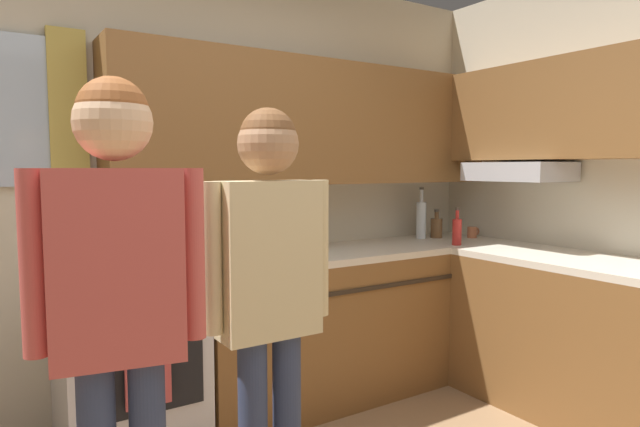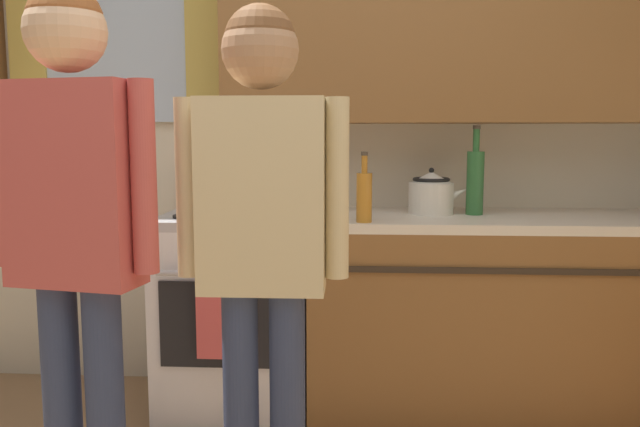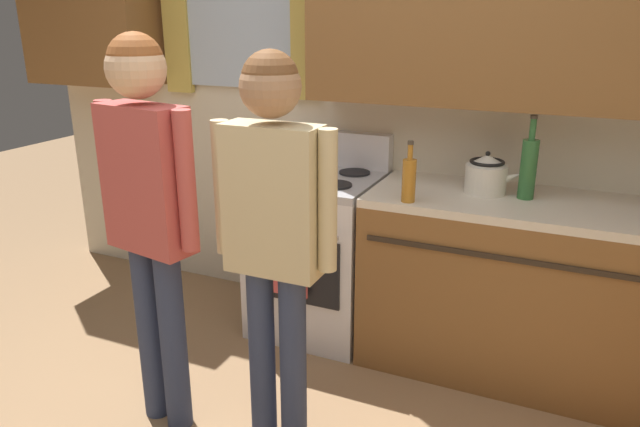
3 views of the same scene
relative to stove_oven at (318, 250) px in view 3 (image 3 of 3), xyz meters
The scene contains 7 objects.
back_wall_unit 1.08m from the stove_oven, 38.66° to the left, with size 4.60×0.42×2.60m.
stove_oven is the anchor object (origin of this frame).
bottle_oil_amber 0.83m from the stove_oven, 23.49° to the right, with size 0.06×0.06×0.29m.
bottle_wine_green 1.21m from the stove_oven, ahead, with size 0.08×0.08×0.39m.
stovetop_kettle 1.02m from the stove_oven, ahead, with size 0.27×0.20×0.21m.
adult_left 1.23m from the stove_oven, 104.06° to the right, with size 0.51×0.23×1.67m.
adult_in_plaid 1.17m from the stove_oven, 74.76° to the right, with size 0.50×0.22×1.62m.
Camera 3 is at (1.04, -1.27, 1.72)m, focal length 33.30 mm.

